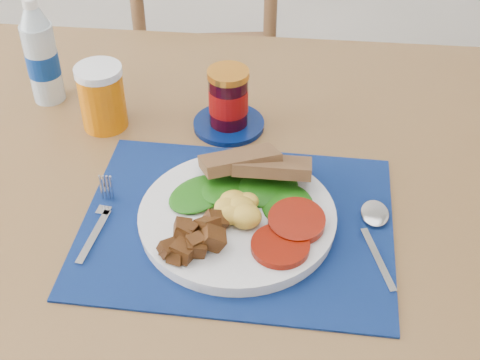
# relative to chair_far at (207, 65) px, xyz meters

# --- Properties ---
(table) EXTENTS (1.40, 0.90, 0.75)m
(table) POSITION_rel_chair_far_xyz_m (0.07, -0.70, 0.14)
(table) COLOR brown
(table) RESTS_ON ground
(chair_far) EXTENTS (0.43, 0.41, 1.02)m
(chair_far) POSITION_rel_chair_far_xyz_m (0.00, 0.00, 0.00)
(chair_far) COLOR brown
(chair_far) RESTS_ON ground
(placemat) EXTENTS (0.47, 0.37, 0.00)m
(placemat) POSITION_rel_chair_far_xyz_m (0.17, -0.84, 0.23)
(placemat) COLOR black
(placemat) RESTS_ON table
(breakfast_plate) EXTENTS (0.29, 0.29, 0.07)m
(breakfast_plate) POSITION_rel_chair_far_xyz_m (0.17, -0.85, 0.25)
(breakfast_plate) COLOR silver
(breakfast_plate) RESTS_ON placemat
(fork) EXTENTS (0.03, 0.16, 0.00)m
(fork) POSITION_rel_chair_far_xyz_m (-0.03, -0.86, 0.23)
(fork) COLOR #B2B5BA
(fork) RESTS_ON placemat
(spoon) EXTENTS (0.05, 0.18, 0.01)m
(spoon) POSITION_rel_chair_far_xyz_m (0.38, -0.83, 0.23)
(spoon) COLOR #B2B5BA
(spoon) RESTS_ON placemat
(water_bottle) EXTENTS (0.06, 0.06, 0.20)m
(water_bottle) POSITION_rel_chair_far_xyz_m (-0.22, -0.53, 0.31)
(water_bottle) COLOR #ADBFCC
(water_bottle) RESTS_ON table
(juice_glass) EXTENTS (0.08, 0.08, 0.11)m
(juice_glass) POSITION_rel_chair_far_xyz_m (-0.09, -0.61, 0.28)
(juice_glass) COLOR #CE6605
(juice_glass) RESTS_ON table
(jam_on_saucer) EXTENTS (0.13, 0.13, 0.11)m
(jam_on_saucer) POSITION_rel_chair_far_xyz_m (0.13, -0.59, 0.28)
(jam_on_saucer) COLOR #051751
(jam_on_saucer) RESTS_ON table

